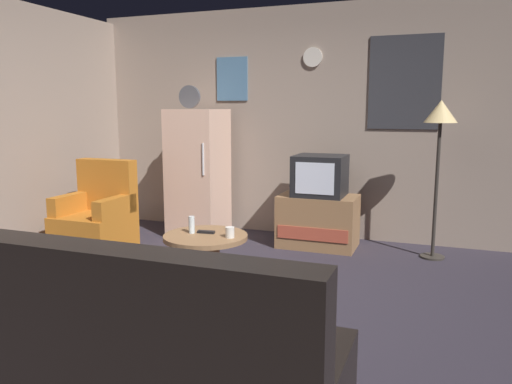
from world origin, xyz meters
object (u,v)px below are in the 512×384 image
object	(u,v)px
crt_tv	(320,176)
mug_ceramic_white	(230,232)
coffee_table	(206,260)
armchair	(97,219)
couch	(164,360)
standing_lamp	(440,124)
remote_control	(206,232)
wine_glass	(192,225)
tv_stand	(318,221)
fridge	(198,173)

from	to	relation	value
crt_tv	mug_ceramic_white	xyz separation A→B (m)	(-0.40, -1.54, -0.30)
coffee_table	armchair	world-z (taller)	armchair
coffee_table	couch	xyz separation A→B (m)	(0.66, -1.80, 0.09)
standing_lamp	mug_ceramic_white	bearing A→B (deg)	-136.04
mug_ceramic_white	coffee_table	bearing A→B (deg)	176.01
standing_lamp	remote_control	xyz separation A→B (m)	(-1.84, -1.47, -0.90)
mug_ceramic_white	wine_glass	bearing A→B (deg)	176.49
mug_ceramic_white	tv_stand	bearing A→B (deg)	75.98
standing_lamp	coffee_table	size ratio (longest dim) A/B	2.21
mug_ceramic_white	armchair	xyz separation A→B (m)	(-1.81, 0.59, -0.15)
coffee_table	wine_glass	size ratio (longest dim) A/B	4.80
tv_stand	remote_control	size ratio (longest dim) A/B	5.60
remote_control	coffee_table	bearing A→B (deg)	-77.32
remote_control	couch	size ratio (longest dim) A/B	0.09
remote_control	couch	world-z (taller)	couch
wine_glass	couch	size ratio (longest dim) A/B	0.09
tv_stand	wine_glass	bearing A→B (deg)	-116.34
standing_lamp	wine_glass	bearing A→B (deg)	-142.35
fridge	couch	size ratio (longest dim) A/B	1.04
wine_glass	armchair	distance (m)	1.56
tv_stand	coffee_table	bearing A→B (deg)	-112.08
standing_lamp	coffee_table	world-z (taller)	standing_lamp
couch	mug_ceramic_white	bearing A→B (deg)	103.40
mug_ceramic_white	armchair	bearing A→B (deg)	161.83
fridge	crt_tv	world-z (taller)	fridge
armchair	mug_ceramic_white	bearing A→B (deg)	-18.17
standing_lamp	armchair	world-z (taller)	standing_lamp
fridge	coffee_table	size ratio (longest dim) A/B	2.46
wine_glass	armchair	xyz separation A→B (m)	(-1.44, 0.57, -0.18)
remote_control	mug_ceramic_white	bearing A→B (deg)	-21.65
tv_stand	crt_tv	xyz separation A→B (m)	(0.01, -0.00, 0.51)
couch	coffee_table	bearing A→B (deg)	110.13
coffee_table	couch	world-z (taller)	couch
crt_tv	couch	size ratio (longest dim) A/B	0.32
coffee_table	armchair	size ratio (longest dim) A/B	0.75
wine_glass	remote_control	bearing A→B (deg)	19.73
tv_stand	armchair	bearing A→B (deg)	-156.57
coffee_table	wine_glass	world-z (taller)	wine_glass
crt_tv	remote_control	size ratio (longest dim) A/B	3.60
coffee_table	wine_glass	distance (m)	0.33
tv_stand	crt_tv	size ratio (longest dim) A/B	1.56
wine_glass	mug_ceramic_white	world-z (taller)	wine_glass
standing_lamp	couch	bearing A→B (deg)	-109.36
mug_ceramic_white	fridge	bearing A→B (deg)	124.71
crt_tv	mug_ceramic_white	bearing A→B (deg)	-104.46
standing_lamp	wine_glass	distance (m)	2.61
crt_tv	standing_lamp	world-z (taller)	standing_lamp
wine_glass	remote_control	xyz separation A→B (m)	(0.12, 0.04, -0.06)
armchair	coffee_table	bearing A→B (deg)	-20.14
tv_stand	remote_control	world-z (taller)	tv_stand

